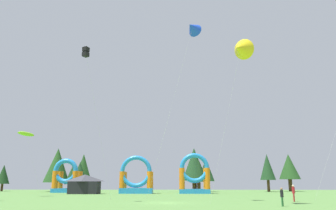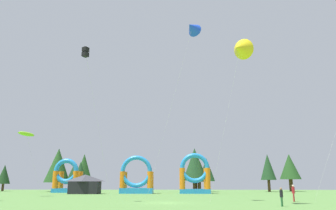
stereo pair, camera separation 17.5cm
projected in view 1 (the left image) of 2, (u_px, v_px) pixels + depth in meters
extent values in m
plane|color=#5B8C42|center=(165.00, 203.00, 35.11)|extent=(120.00, 120.00, 0.00)
cone|color=yellow|center=(241.00, 48.00, 34.52)|extent=(3.19, 3.25, 2.60)
cylinder|color=silver|center=(226.00, 125.00, 33.89)|extent=(3.45, 2.33, 15.84)
cube|color=black|center=(86.00, 54.00, 38.61)|extent=(0.84, 0.84, 0.51)
cube|color=black|center=(86.00, 49.00, 38.75)|extent=(0.84, 0.84, 0.51)
cylinder|color=silver|center=(98.00, 127.00, 39.10)|extent=(2.67, 4.96, 17.08)
ellipsoid|color=#8CD826|center=(26.00, 134.00, 51.68)|extent=(2.43, 2.97, 0.91)
cylinder|color=silver|center=(34.00, 165.00, 52.05)|extent=(2.00, 3.07, 9.53)
cone|color=blue|center=(192.00, 28.00, 40.51)|extent=(2.35, 2.37, 1.90)
cylinder|color=silver|center=(170.00, 113.00, 39.86)|extent=(5.71, 3.36, 20.70)
cylinder|color=#33723F|center=(282.00, 202.00, 30.10)|extent=(0.17, 0.17, 0.81)
cylinder|color=#33723F|center=(283.00, 202.00, 30.21)|extent=(0.17, 0.17, 0.81)
cylinder|color=black|center=(282.00, 194.00, 30.32)|extent=(0.41, 0.41, 0.64)
sphere|color=#9E704C|center=(281.00, 189.00, 30.42)|extent=(0.22, 0.22, 0.22)
cylinder|color=#B21E26|center=(294.00, 198.00, 37.28)|extent=(0.18, 0.18, 0.91)
cylinder|color=#B21E26|center=(294.00, 198.00, 37.13)|extent=(0.18, 0.18, 0.91)
cylinder|color=#B21E26|center=(293.00, 190.00, 37.39)|extent=(0.44, 0.44, 0.72)
sphere|color=beige|center=(293.00, 186.00, 37.50)|extent=(0.25, 0.25, 0.25)
cube|color=#268CD8|center=(136.00, 191.00, 63.69)|extent=(6.29, 3.61, 1.02)
cylinder|color=orange|center=(122.00, 180.00, 62.97)|extent=(1.01, 1.01, 3.11)
cylinder|color=orange|center=(150.00, 180.00, 62.82)|extent=(1.01, 1.01, 3.11)
cylinder|color=orange|center=(124.00, 180.00, 65.50)|extent=(1.01, 1.01, 3.11)
cylinder|color=orange|center=(151.00, 180.00, 65.35)|extent=(1.01, 1.01, 3.11)
torus|color=#268CD8|center=(136.00, 171.00, 63.25)|extent=(6.09, 0.81, 6.09)
cube|color=#268CD8|center=(194.00, 191.00, 63.45)|extent=(5.87, 3.81, 0.83)
cylinder|color=orange|center=(182.00, 178.00, 62.73)|extent=(1.07, 1.07, 3.95)
cylinder|color=orange|center=(207.00, 178.00, 62.59)|extent=(1.07, 1.07, 3.95)
cylinder|color=orange|center=(182.00, 179.00, 65.40)|extent=(1.07, 1.07, 3.95)
cylinder|color=orange|center=(206.00, 179.00, 65.26)|extent=(1.07, 1.07, 3.95)
torus|color=#268CD8|center=(194.00, 168.00, 63.11)|extent=(5.66, 0.85, 5.66)
cube|color=#268CD8|center=(67.00, 190.00, 69.23)|extent=(5.42, 4.31, 0.86)
cylinder|color=orange|center=(55.00, 180.00, 68.29)|extent=(1.21, 1.21, 3.53)
cylinder|color=orange|center=(75.00, 180.00, 68.16)|extent=(1.21, 1.21, 3.53)
cylinder|color=orange|center=(60.00, 180.00, 71.31)|extent=(1.21, 1.21, 3.53)
cylinder|color=orange|center=(79.00, 180.00, 71.18)|extent=(1.21, 1.21, 3.53)
torus|color=#268CD8|center=(66.00, 171.00, 68.63)|extent=(5.18, 0.96, 5.18)
cube|color=black|center=(84.00, 188.00, 61.48)|extent=(5.42, 3.38, 2.27)
pyramid|color=#3F3F47|center=(85.00, 178.00, 61.88)|extent=(5.42, 3.38, 1.26)
cylinder|color=#4C331E|center=(2.00, 187.00, 79.22)|extent=(0.56, 0.56, 1.72)
cone|color=#193819|center=(3.00, 174.00, 79.93)|extent=(3.09, 3.09, 4.55)
cylinder|color=#4C331E|center=(56.00, 187.00, 76.07)|extent=(1.06, 1.06, 2.06)
cone|color=#234C1E|center=(57.00, 165.00, 77.20)|extent=(5.90, 5.90, 7.87)
cylinder|color=#4C331E|center=(72.00, 188.00, 75.96)|extent=(0.63, 0.63, 1.66)
cone|color=#1E4221|center=(73.00, 175.00, 76.64)|extent=(3.50, 3.50, 4.36)
cylinder|color=#4C331E|center=(82.00, 187.00, 79.49)|extent=(0.80, 0.80, 1.96)
cone|color=#234C1E|center=(83.00, 168.00, 80.50)|extent=(4.44, 4.44, 6.93)
cylinder|color=#4C331E|center=(79.00, 186.00, 75.83)|extent=(0.55, 0.55, 2.48)
cone|color=#1E4221|center=(80.00, 171.00, 76.61)|extent=(3.06, 3.06, 4.32)
cylinder|color=#4C331E|center=(195.00, 186.00, 74.95)|extent=(1.00, 1.00, 2.46)
cone|color=#1E4221|center=(194.00, 164.00, 76.07)|extent=(5.56, 5.56, 7.39)
cylinder|color=#4C331E|center=(199.00, 187.00, 74.16)|extent=(0.77, 0.77, 2.21)
cone|color=#193819|center=(199.00, 170.00, 74.99)|extent=(4.26, 4.26, 5.09)
cylinder|color=#4C331E|center=(207.00, 186.00, 74.25)|extent=(0.67, 0.67, 2.33)
cone|color=#1E4221|center=(206.00, 170.00, 75.10)|extent=(3.72, 3.72, 5.17)
cylinder|color=#4C331E|center=(269.00, 186.00, 74.48)|extent=(0.62, 0.62, 2.61)
cone|color=#1E4221|center=(267.00, 167.00, 75.44)|extent=(3.46, 3.46, 5.84)
cylinder|color=#4C331E|center=(290.00, 185.00, 77.75)|extent=(0.89, 0.89, 2.79)
cone|color=#234C1E|center=(289.00, 167.00, 78.74)|extent=(4.92, 4.92, 5.92)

